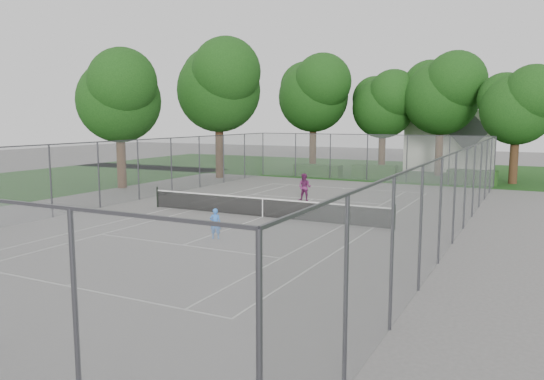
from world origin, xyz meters
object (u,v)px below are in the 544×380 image
at_px(woman_player, 305,187).
at_px(girl_player, 215,223).
at_px(tennis_net, 263,207).
at_px(house, 451,130).

bearing_deg(woman_player, girl_player, -88.69).
distance_m(tennis_net, girl_player, 4.93).
height_order(tennis_net, girl_player, girl_player).
bearing_deg(girl_player, tennis_net, -106.93).
xyz_separation_m(house, girl_player, (-3.82, -33.45, -3.02)).
distance_m(tennis_net, woman_player, 5.53).
height_order(tennis_net, house, house).
height_order(house, woman_player, house).
relative_size(girl_player, woman_player, 0.77).
distance_m(house, girl_player, 33.81).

